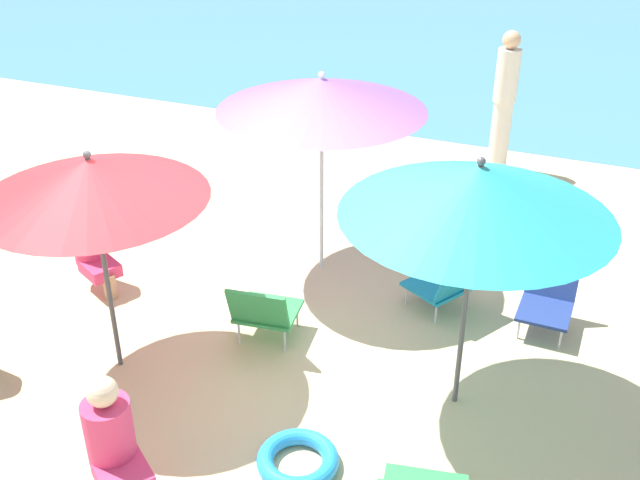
# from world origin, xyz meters

# --- Properties ---
(ground_plane) EXTENTS (40.00, 40.00, 0.00)m
(ground_plane) POSITION_xyz_m (0.00, 0.00, 0.00)
(ground_plane) COLOR #D3BC8C
(sea_water) EXTENTS (40.00, 16.00, 0.01)m
(sea_water) POSITION_xyz_m (0.00, 13.29, 0.00)
(sea_water) COLOR teal
(sea_water) RESTS_ON ground_plane
(umbrella_red) EXTENTS (1.71, 1.71, 1.90)m
(umbrella_red) POSITION_xyz_m (-1.13, -0.55, 1.68)
(umbrella_red) COLOR #4C4C51
(umbrella_red) RESTS_ON ground_plane
(umbrella_purple) EXTENTS (1.92, 1.92, 2.01)m
(umbrella_purple) POSITION_xyz_m (-0.16, 1.52, 1.80)
(umbrella_purple) COLOR silver
(umbrella_purple) RESTS_ON ground_plane
(umbrella_teal) EXTENTS (1.88, 1.88, 2.05)m
(umbrella_teal) POSITION_xyz_m (1.55, 0.05, 1.80)
(umbrella_teal) COLOR #4C4C51
(umbrella_teal) RESTS_ON ground_plane
(beach_chair_a) EXTENTS (0.46, 0.60, 0.60)m
(beach_chair_a) POSITION_xyz_m (2.05, 1.36, 0.29)
(beach_chair_a) COLOR navy
(beach_chair_a) RESTS_ON ground_plane
(beach_chair_b) EXTENTS (0.58, 0.62, 0.62)m
(beach_chair_b) POSITION_xyz_m (-0.14, 0.17, 0.33)
(beach_chair_b) COLOR #33934C
(beach_chair_b) RESTS_ON ground_plane
(beach_chair_c) EXTENTS (0.75, 0.74, 0.59)m
(beach_chair_c) POSITION_xyz_m (1.18, 1.23, 0.30)
(beach_chair_c) COLOR teal
(beach_chair_c) RESTS_ON ground_plane
(person_a) EXTENTS (0.53, 0.43, 0.91)m
(person_a) POSITION_xyz_m (-2.04, 0.39, 0.46)
(person_a) COLOR #DB3866
(person_a) RESTS_ON ground_plane
(person_c) EXTENTS (0.54, 0.50, 0.94)m
(person_c) POSITION_xyz_m (-0.31, -1.71, 0.48)
(person_c) COLOR #DB3866
(person_c) RESTS_ON ground_plane
(person_d) EXTENTS (0.28, 0.28, 1.76)m
(person_d) POSITION_xyz_m (1.01, 4.65, 0.91)
(person_d) COLOR silver
(person_d) RESTS_ON ground_plane
(swim_ring) EXTENTS (0.58, 0.58, 0.12)m
(swim_ring) POSITION_xyz_m (0.69, -1.04, 0.06)
(swim_ring) COLOR #238CD8
(swim_ring) RESTS_ON ground_plane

